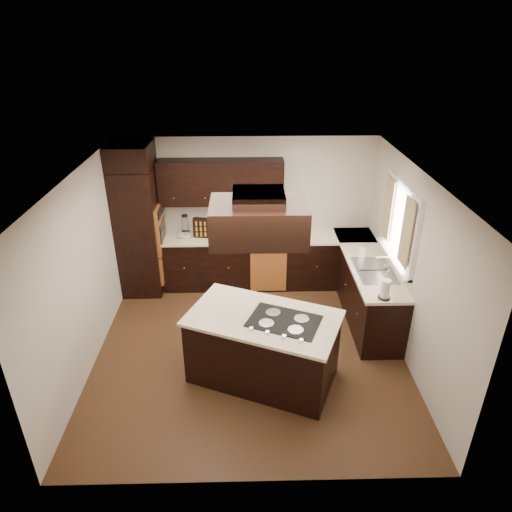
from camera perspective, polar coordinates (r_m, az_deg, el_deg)
name	(u,v)px	position (r m, az deg, el deg)	size (l,w,h in m)	color
floor	(250,349)	(6.56, -0.76, -11.50)	(4.20, 4.20, 0.02)	brown
ceiling	(249,175)	(5.36, -0.93, 10.07)	(4.20, 4.20, 0.02)	silver
wall_back	(248,210)	(7.77, -1.01, 5.72)	(4.20, 0.02, 2.50)	beige
wall_front	(252,387)	(4.14, -0.51, -16.05)	(4.20, 0.02, 2.50)	beige
wall_left	(84,272)	(6.21, -20.70, -1.91)	(0.02, 4.20, 2.50)	beige
wall_right	(412,268)	(6.24, 18.94, -1.49)	(0.02, 4.20, 2.50)	beige
oven_column	(139,231)	(7.67, -14.37, 3.00)	(0.65, 0.75, 2.12)	black
wall_oven_face	(161,228)	(7.58, -11.83, 3.47)	(0.05, 0.62, 0.78)	#B5662E
base_cabinets_back	(251,261)	(7.83, -0.68, -0.64)	(2.93, 0.60, 0.88)	black
base_cabinets_right	(365,287)	(7.28, 13.48, -3.76)	(0.60, 2.40, 0.88)	black
countertop_back	(250,237)	(7.61, -0.70, 2.37)	(2.93, 0.63, 0.04)	#FAECCA
countertop_right	(367,261)	(7.05, 13.76, -0.55)	(0.63, 2.40, 0.04)	#FAECCA
upper_cabinets	(221,182)	(7.43, -4.39, 9.19)	(2.00, 0.34, 0.72)	black
dishwasher_front	(268,271)	(7.60, 1.56, -1.95)	(0.60, 0.05, 0.72)	#B5662E
window_frame	(401,223)	(6.53, 17.62, 3.90)	(0.06, 1.32, 1.12)	white
window_pane	(403,223)	(6.53, 17.85, 3.90)	(0.00, 1.20, 1.00)	white
curtain_left	(407,233)	(6.12, 18.30, 2.78)	(0.02, 0.34, 0.90)	beige
curtain_right	(388,209)	(6.86, 16.17, 5.68)	(0.02, 0.34, 0.90)	beige
sink_rim	(375,270)	(6.75, 14.60, -1.75)	(0.52, 0.84, 0.01)	silver
island	(263,348)	(5.84, 0.88, -11.48)	(1.74, 0.95, 0.88)	black
island_top	(263,318)	(5.56, 0.92, -7.77)	(1.81, 1.01, 0.04)	#FAECCA
cooktop	(284,321)	(5.48, 3.53, -8.12)	(0.82, 0.55, 0.01)	black
range_hood	(259,221)	(4.97, 0.32, 4.36)	(1.05, 0.72, 0.42)	black
hood_duct	(259,197)	(4.87, 0.32, 7.34)	(0.55, 0.50, 0.13)	black
blender_base	(186,234)	(7.66, -8.76, 2.79)	(0.15, 0.15, 0.10)	silver
blender_pitcher	(185,224)	(7.59, -8.85, 4.03)	(0.13, 0.13, 0.26)	silver
spice_rack	(205,228)	(7.54, -6.35, 3.50)	(0.40, 0.10, 0.33)	black
mixing_bowl	(185,236)	(7.64, -8.81, 2.54)	(0.24, 0.24, 0.06)	white
soap_bottle	(362,251)	(7.07, 13.12, 0.63)	(0.08, 0.09, 0.19)	white
paper_towel	(385,289)	(6.06, 15.86, -4.04)	(0.12, 0.12, 0.27)	white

